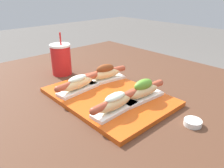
{
  "coord_description": "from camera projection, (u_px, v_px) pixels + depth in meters",
  "views": [
    {
      "loc": [
        0.64,
        -0.64,
        1.09
      ],
      "look_at": [
        0.05,
        -0.1,
        0.74
      ],
      "focal_mm": 35.0,
      "sensor_mm": 36.0,
      "label": 1
    }
  ],
  "objects": [
    {
      "name": "patio_table",
      "position": [
        120.0,
        146.0,
        1.13
      ],
      "size": [
        1.45,
        1.16,
        0.68
      ],
      "color": "#4C2D1E",
      "rests_on": "ground_plane"
    },
    {
      "name": "serving_tray",
      "position": [
        108.0,
        96.0,
        0.88
      ],
      "size": [
        0.49,
        0.35,
        0.02
      ],
      "color": "#CC4C14",
      "rests_on": "patio_table"
    },
    {
      "name": "hot_dog_0",
      "position": [
        78.0,
        83.0,
        0.89
      ],
      "size": [
        0.08,
        0.22,
        0.07
      ],
      "color": "white",
      "rests_on": "serving_tray"
    },
    {
      "name": "hot_dog_1",
      "position": [
        115.0,
        103.0,
        0.74
      ],
      "size": [
        0.07,
        0.22,
        0.07
      ],
      "color": "white",
      "rests_on": "serving_tray"
    },
    {
      "name": "hot_dog_2",
      "position": [
        105.0,
        73.0,
        0.99
      ],
      "size": [
        0.09,
        0.22,
        0.08
      ],
      "color": "white",
      "rests_on": "serving_tray"
    },
    {
      "name": "hot_dog_3",
      "position": [
        143.0,
        91.0,
        0.83
      ],
      "size": [
        0.07,
        0.22,
        0.08
      ],
      "color": "white",
      "rests_on": "serving_tray"
    },
    {
      "name": "sauce_bowl",
      "position": [
        193.0,
        122.0,
        0.71
      ],
      "size": [
        0.06,
        0.06,
        0.02
      ],
      "color": "white",
      "rests_on": "patio_table"
    },
    {
      "name": "drink_cup",
      "position": [
        61.0,
        59.0,
        1.1
      ],
      "size": [
        0.1,
        0.1,
        0.22
      ],
      "color": "red",
      "rests_on": "patio_table"
    }
  ]
}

